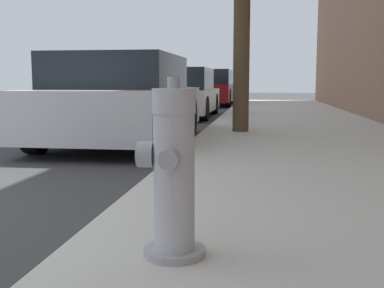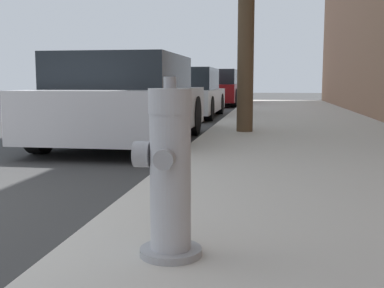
{
  "view_description": "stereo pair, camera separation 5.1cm",
  "coord_description": "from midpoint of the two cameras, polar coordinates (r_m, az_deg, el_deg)",
  "views": [
    {
      "loc": [
        3.16,
        -2.59,
        0.95
      ],
      "look_at": [
        2.67,
        0.82,
        0.51
      ],
      "focal_mm": 45.0,
      "sensor_mm": 36.0,
      "label": 1
    },
    {
      "loc": [
        3.21,
        -2.58,
        0.95
      ],
      "look_at": [
        2.67,
        0.82,
        0.51
      ],
      "focal_mm": 45.0,
      "sensor_mm": 36.0,
      "label": 2
    }
  ],
  "objects": [
    {
      "name": "parked_car_near",
      "position": [
        7.52,
        -8.43,
        5.11
      ],
      "size": [
        1.88,
        4.07,
        1.36
      ],
      "color": "#B7B7BC",
      "rests_on": "ground_plane"
    },
    {
      "name": "parked_car_far",
      "position": [
        19.61,
        2.31,
        6.63
      ],
      "size": [
        1.7,
        4.57,
        1.43
      ],
      "color": "maroon",
      "rests_on": "ground_plane"
    },
    {
      "name": "parked_car_mid",
      "position": [
        13.1,
        -1.64,
        5.98
      ],
      "size": [
        1.85,
        4.08,
        1.32
      ],
      "color": "silver",
      "rests_on": "ground_plane"
    },
    {
      "name": "fire_hydrant",
      "position": [
        2.29,
        -2.88,
        -3.71
      ],
      "size": [
        0.32,
        0.32,
        0.86
      ],
      "color": "#97979C",
      "rests_on": "sidewalk_slab"
    }
  ]
}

